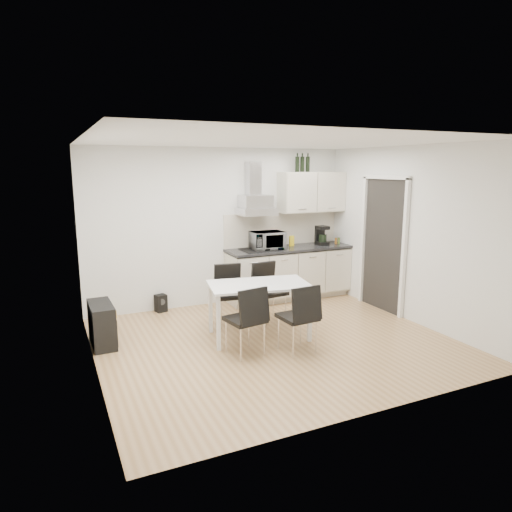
{
  "coord_description": "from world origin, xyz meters",
  "views": [
    {
      "loc": [
        -2.63,
        -5.12,
        2.29
      ],
      "look_at": [
        -0.09,
        0.39,
        1.1
      ],
      "focal_mm": 32.0,
      "sensor_mm": 36.0,
      "label": 1
    }
  ],
  "objects_px": {
    "dining_table": "(259,290)",
    "guitar_amp": "(102,324)",
    "chair_far_left": "(230,295)",
    "kitchenette": "(290,252)",
    "chair_far_right": "(270,293)",
    "chair_near_left": "(245,320)",
    "chair_near_right": "(297,318)",
    "floor_speaker": "(161,303)"
  },
  "relations": [
    {
      "from": "kitchenette",
      "to": "chair_far_right",
      "type": "distance_m",
      "value": 1.37
    },
    {
      "from": "chair_far_right",
      "to": "guitar_amp",
      "type": "bearing_deg",
      "value": -7.81
    },
    {
      "from": "chair_near_left",
      "to": "floor_speaker",
      "type": "xyz_separation_m",
      "value": [
        -0.56,
        2.12,
        -0.3
      ]
    },
    {
      "from": "kitchenette",
      "to": "dining_table",
      "type": "xyz_separation_m",
      "value": [
        -1.3,
        -1.49,
        -0.17
      ]
    },
    {
      "from": "dining_table",
      "to": "chair_near_left",
      "type": "distance_m",
      "value": 0.65
    },
    {
      "from": "dining_table",
      "to": "chair_far_right",
      "type": "relative_size",
      "value": 1.63
    },
    {
      "from": "chair_far_left",
      "to": "dining_table",
      "type": "bearing_deg",
      "value": 114.44
    },
    {
      "from": "chair_far_right",
      "to": "chair_near_right",
      "type": "relative_size",
      "value": 1.0
    },
    {
      "from": "kitchenette",
      "to": "guitar_amp",
      "type": "relative_size",
      "value": 3.74
    },
    {
      "from": "chair_near_left",
      "to": "chair_near_right",
      "type": "distance_m",
      "value": 0.66
    },
    {
      "from": "dining_table",
      "to": "guitar_amp",
      "type": "height_order",
      "value": "dining_table"
    },
    {
      "from": "chair_far_right",
      "to": "kitchenette",
      "type": "bearing_deg",
      "value": -137.91
    },
    {
      "from": "chair_near_right",
      "to": "dining_table",
      "type": "bearing_deg",
      "value": 105.38
    },
    {
      "from": "dining_table",
      "to": "guitar_amp",
      "type": "xyz_separation_m",
      "value": [
        -1.98,
        0.59,
        -0.38
      ]
    },
    {
      "from": "dining_table",
      "to": "chair_near_left",
      "type": "height_order",
      "value": "chair_near_left"
    },
    {
      "from": "chair_far_right",
      "to": "guitar_amp",
      "type": "height_order",
      "value": "chair_far_right"
    },
    {
      "from": "chair_far_right",
      "to": "floor_speaker",
      "type": "bearing_deg",
      "value": -45.4
    },
    {
      "from": "chair_near_right",
      "to": "floor_speaker",
      "type": "xyz_separation_m",
      "value": [
        -1.19,
        2.31,
        -0.3
      ]
    },
    {
      "from": "kitchenette",
      "to": "chair_far_left",
      "type": "xyz_separation_m",
      "value": [
        -1.47,
        -0.86,
        -0.39
      ]
    },
    {
      "from": "guitar_amp",
      "to": "chair_far_left",
      "type": "bearing_deg",
      "value": -0.18
    },
    {
      "from": "dining_table",
      "to": "guitar_amp",
      "type": "distance_m",
      "value": 2.1
    },
    {
      "from": "chair_far_left",
      "to": "guitar_amp",
      "type": "xyz_separation_m",
      "value": [
        -1.81,
        -0.04,
        -0.16
      ]
    },
    {
      "from": "kitchenette",
      "to": "guitar_amp",
      "type": "distance_m",
      "value": 3.44
    },
    {
      "from": "kitchenette",
      "to": "dining_table",
      "type": "height_order",
      "value": "kitchenette"
    },
    {
      "from": "chair_far_left",
      "to": "guitar_amp",
      "type": "relative_size",
      "value": 1.31
    },
    {
      "from": "dining_table",
      "to": "chair_far_right",
      "type": "xyz_separation_m",
      "value": [
        0.42,
        0.51,
        -0.22
      ]
    },
    {
      "from": "guitar_amp",
      "to": "chair_far_right",
      "type": "bearing_deg",
      "value": -3.27
    },
    {
      "from": "chair_far_left",
      "to": "kitchenette",
      "type": "bearing_deg",
      "value": -140.16
    },
    {
      "from": "chair_far_left",
      "to": "floor_speaker",
      "type": "distance_m",
      "value": 1.33
    },
    {
      "from": "dining_table",
      "to": "chair_far_right",
      "type": "height_order",
      "value": "chair_far_right"
    },
    {
      "from": "dining_table",
      "to": "floor_speaker",
      "type": "xyz_separation_m",
      "value": [
        -0.96,
        1.65,
        -0.52
      ]
    },
    {
      "from": "dining_table",
      "to": "floor_speaker",
      "type": "bearing_deg",
      "value": 130.67
    },
    {
      "from": "dining_table",
      "to": "guitar_amp",
      "type": "relative_size",
      "value": 2.14
    },
    {
      "from": "chair_far_right",
      "to": "chair_near_left",
      "type": "xyz_separation_m",
      "value": [
        -0.83,
        -0.97,
        0.0
      ]
    },
    {
      "from": "dining_table",
      "to": "kitchenette",
      "type": "bearing_deg",
      "value": 59.25
    },
    {
      "from": "chair_far_right",
      "to": "chair_near_left",
      "type": "height_order",
      "value": "same"
    },
    {
      "from": "kitchenette",
      "to": "floor_speaker",
      "type": "height_order",
      "value": "kitchenette"
    },
    {
      "from": "kitchenette",
      "to": "chair_far_left",
      "type": "distance_m",
      "value": 1.75
    },
    {
      "from": "kitchenette",
      "to": "chair_near_left",
      "type": "bearing_deg",
      "value": -131.19
    },
    {
      "from": "chair_far_right",
      "to": "floor_speaker",
      "type": "xyz_separation_m",
      "value": [
        -1.38,
        1.14,
        -0.3
      ]
    },
    {
      "from": "chair_near_left",
      "to": "guitar_amp",
      "type": "xyz_separation_m",
      "value": [
        -1.57,
        1.06,
        -0.16
      ]
    },
    {
      "from": "guitar_amp",
      "to": "kitchenette",
      "type": "bearing_deg",
      "value": 13.97
    }
  ]
}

